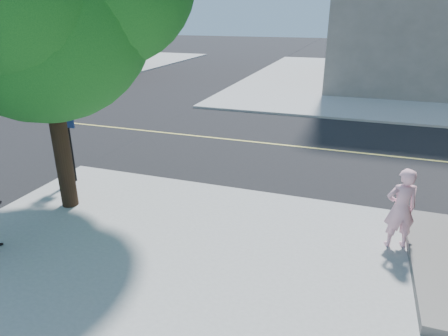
% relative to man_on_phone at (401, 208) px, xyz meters
% --- Properties ---
extents(ground, '(140.00, 140.00, 0.00)m').
position_rel_man_on_phone_xyz_m(ground, '(-8.16, 1.67, -0.98)').
color(ground, black).
rests_on(ground, ground).
extents(road_ew, '(140.00, 9.00, 0.01)m').
position_rel_man_on_phone_xyz_m(road_ew, '(-8.16, 6.17, -0.98)').
color(road_ew, black).
rests_on(road_ew, ground).
extents(sidewalk_nw, '(26.00, 25.00, 0.12)m').
position_rel_man_on_phone_xyz_m(sidewalk_nw, '(-31.16, 23.17, -0.92)').
color(sidewalk_nw, '#A2A2A2').
rests_on(sidewalk_nw, ground).
extents(man_on_phone, '(0.73, 0.59, 1.73)m').
position_rel_man_on_phone_xyz_m(man_on_phone, '(0.00, 0.00, 0.00)').
color(man_on_phone, '#FDB6CD').
rests_on(man_on_phone, sidewalk_se).
extents(signal_pole, '(3.26, 0.37, 3.67)m').
position_rel_man_on_phone_xyz_m(signal_pole, '(-10.32, 0.65, 2.13)').
color(signal_pole, black).
rests_on(signal_pole, sidewalk_se).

